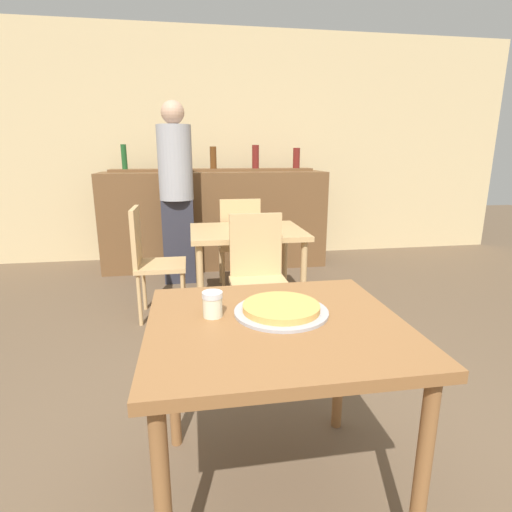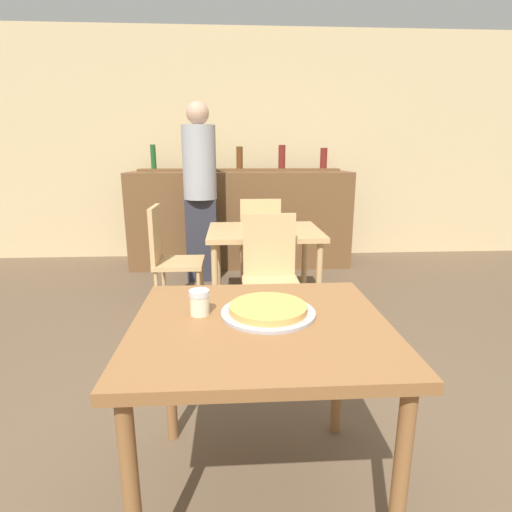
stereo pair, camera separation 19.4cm
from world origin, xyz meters
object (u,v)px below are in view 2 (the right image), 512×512
object	(u,v)px
cheese_shaker	(199,302)
pizza_tray	(268,310)
chair_far_side_back	(260,238)
chair_far_side_left	(169,253)
person_standing	(200,187)
chair_far_side_front	(270,271)

from	to	relation	value
cheese_shaker	pizza_tray	bearing A→B (deg)	-3.06
chair_far_side_back	chair_far_side_left	bearing A→B (deg)	34.51
chair_far_side_back	person_standing	xyz separation A→B (m)	(-0.59, 0.37, 0.47)
chair_far_side_left	cheese_shaker	distance (m)	1.93
chair_far_side_back	chair_far_side_front	bearing A→B (deg)	90.00
chair_far_side_back	pizza_tray	xyz separation A→B (m)	(-0.14, -2.42, 0.25)
cheese_shaker	person_standing	bearing A→B (deg)	94.14
chair_far_side_back	cheese_shaker	bearing A→B (deg)	80.79
chair_far_side_left	cheese_shaker	size ratio (longest dim) A/B	9.73
chair_far_side_front	chair_far_side_left	distance (m)	0.97
chair_far_side_back	pizza_tray	distance (m)	2.44
chair_far_side_front	person_standing	bearing A→B (deg)	111.92
chair_far_side_front	pizza_tray	world-z (taller)	chair_far_side_front
person_standing	chair_far_side_front	bearing A→B (deg)	-68.08
chair_far_side_front	chair_far_side_left	xyz separation A→B (m)	(-0.80, 0.55, 0.00)
chair_far_side_back	cheese_shaker	size ratio (longest dim) A/B	9.73
chair_far_side_left	person_standing	xyz separation A→B (m)	(0.21, 0.92, 0.47)
chair_far_side_back	chair_far_side_left	world-z (taller)	same
chair_far_side_left	person_standing	size ratio (longest dim) A/B	0.50
chair_far_side_back	chair_far_side_left	xyz separation A→B (m)	(-0.80, -0.55, 0.00)
pizza_tray	chair_far_side_front	bearing A→B (deg)	84.18
pizza_tray	chair_far_side_left	bearing A→B (deg)	109.51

